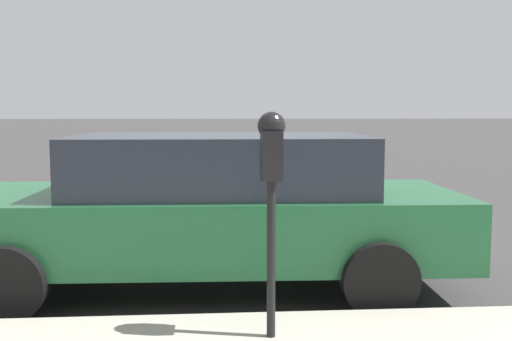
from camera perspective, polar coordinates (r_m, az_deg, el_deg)
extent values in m
plane|color=#3D3A3A|center=(6.94, -1.92, -8.54)|extent=(220.00, 220.00, 0.00)
cylinder|color=black|center=(4.16, 1.45, -8.47)|extent=(0.06, 0.06, 1.10)
cube|color=black|center=(4.05, 1.47, 1.43)|extent=(0.20, 0.14, 0.34)
sphere|color=black|center=(4.04, 1.48, 4.31)|extent=(0.19, 0.19, 0.19)
cube|color=#19389E|center=(4.16, 1.33, 0.96)|extent=(0.01, 0.11, 0.12)
cube|color=black|center=(4.15, 1.33, 2.60)|extent=(0.01, 0.10, 0.08)
cube|color=#1E5B33|center=(5.79, -5.29, -5.07)|extent=(1.94, 4.94, 0.62)
cube|color=#232833|center=(5.70, -3.38, 0.67)|extent=(1.66, 2.78, 0.54)
cylinder|color=black|center=(5.29, -22.62, -9.98)|extent=(0.24, 0.65, 0.64)
cylinder|color=black|center=(6.96, -17.55, -6.07)|extent=(0.24, 0.65, 0.64)
cylinder|color=black|center=(5.13, 11.69, -10.14)|extent=(0.24, 0.65, 0.64)
cylinder|color=black|center=(6.83, 7.97, -6.06)|extent=(0.24, 0.65, 0.64)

